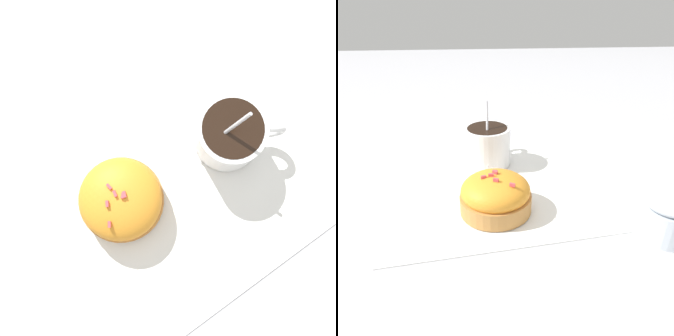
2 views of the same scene
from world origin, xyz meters
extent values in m
plane|color=#B2B2B7|center=(0.00, 0.00, 0.00)|extent=(3.00, 3.00, 0.00)
cube|color=white|center=(0.00, 0.00, 0.00)|extent=(0.35, 0.36, 0.00)
cylinder|color=white|center=(-0.07, -0.01, 0.04)|extent=(0.08, 0.08, 0.07)
cylinder|color=black|center=(-0.07, -0.01, 0.06)|extent=(0.07, 0.07, 0.01)
torus|color=white|center=(-0.11, 0.01, 0.04)|extent=(0.04, 0.03, 0.04)
ellipsoid|color=silver|center=(-0.09, 0.00, 0.01)|extent=(0.02, 0.02, 0.01)
cylinder|color=silver|center=(-0.06, -0.01, 0.06)|extent=(0.06, 0.01, 0.10)
cylinder|color=#C18442|center=(0.07, 0.00, 0.02)|extent=(0.10, 0.10, 0.02)
ellipsoid|color=orange|center=(0.07, 0.00, 0.04)|extent=(0.10, 0.10, 0.04)
cube|color=#EA4C56|center=(0.07, -0.01, 0.06)|extent=(0.00, 0.01, 0.00)
cube|color=#EA4C56|center=(0.07, 0.00, 0.06)|extent=(0.00, 0.01, 0.00)
cube|color=#EA4C56|center=(0.10, 0.02, 0.06)|extent=(0.01, 0.01, 0.00)
cube|color=#EA4C56|center=(0.09, 0.00, 0.06)|extent=(0.01, 0.01, 0.00)
cube|color=#EA4C56|center=(0.08, -0.02, 0.06)|extent=(0.00, 0.01, 0.00)
cube|color=#EA4C56|center=(0.07, 0.00, 0.06)|extent=(0.01, 0.01, 0.00)
cylinder|color=silver|center=(0.14, 0.21, 0.02)|extent=(0.07, 0.07, 0.04)
ellipsoid|color=silver|center=(0.14, 0.21, 0.05)|extent=(0.07, 0.07, 0.02)
camera|label=1|loc=(0.04, 0.05, 0.57)|focal=50.00mm
camera|label=2|loc=(0.45, -0.02, 0.27)|focal=35.00mm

